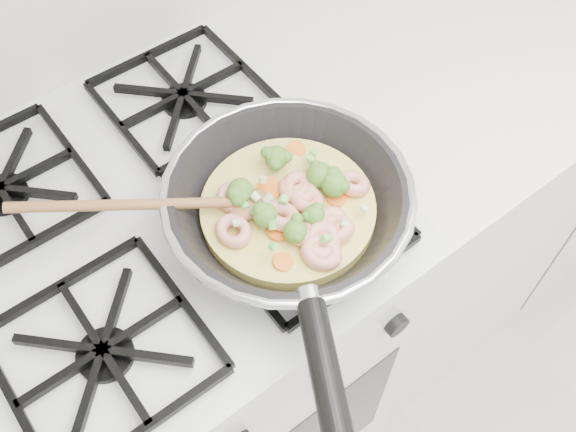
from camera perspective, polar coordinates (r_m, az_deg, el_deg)
stove at (r=1.30m, az=-8.59°, el=-10.73°), size 0.60×0.60×0.92m
counter_right at (r=1.62m, az=16.09°, el=5.44°), size 1.00×0.60×0.90m
skillet at (r=0.83m, az=0.04°, el=0.85°), size 0.46×0.47×0.09m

